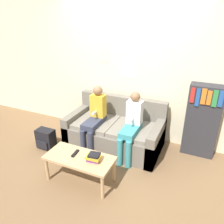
# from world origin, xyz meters

# --- Properties ---
(ground_plane) EXTENTS (10.00, 10.00, 0.00)m
(ground_plane) POSITION_xyz_m (0.00, 0.00, 0.00)
(ground_plane) COLOR brown
(wall_back) EXTENTS (8.00, 0.06, 2.60)m
(wall_back) POSITION_xyz_m (-0.00, 1.09, 1.30)
(wall_back) COLOR beige
(wall_back) RESTS_ON ground_plane
(couch) EXTENTS (1.64, 0.88, 0.83)m
(couch) POSITION_xyz_m (0.00, 0.56, 0.28)
(couch) COLOR #6B665B
(couch) RESTS_ON ground_plane
(coffee_table) EXTENTS (0.96, 0.45, 0.40)m
(coffee_table) POSITION_xyz_m (-0.08, -0.49, 0.35)
(coffee_table) COLOR tan
(coffee_table) RESTS_ON ground_plane
(person_left) EXTENTS (0.24, 0.59, 1.10)m
(person_left) POSITION_xyz_m (-0.29, 0.35, 0.61)
(person_left) COLOR #33384C
(person_left) RESTS_ON ground_plane
(person_right) EXTENTS (0.24, 0.59, 1.09)m
(person_right) POSITION_xyz_m (0.37, 0.35, 0.60)
(person_right) COLOR teal
(person_right) RESTS_ON ground_plane
(tv_remote) EXTENTS (0.05, 0.17, 0.02)m
(tv_remote) POSITION_xyz_m (-0.17, -0.46, 0.41)
(tv_remote) COLOR black
(tv_remote) RESTS_ON coffee_table
(book_stack) EXTENTS (0.20, 0.15, 0.11)m
(book_stack) POSITION_xyz_m (0.14, -0.49, 0.45)
(book_stack) COLOR #7A3389
(book_stack) RESTS_ON coffee_table
(bookshelf) EXTENTS (0.51, 0.27, 1.21)m
(bookshelf) POSITION_xyz_m (1.37, 0.91, 0.61)
(bookshelf) COLOR #2D2D33
(bookshelf) RESTS_ON ground_plane
(backpack) EXTENTS (0.31, 0.22, 0.35)m
(backpack) POSITION_xyz_m (-1.08, -0.02, 0.17)
(backpack) COLOR black
(backpack) RESTS_ON ground_plane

